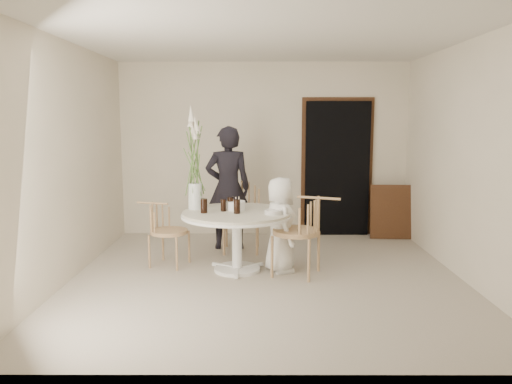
{
  "coord_description": "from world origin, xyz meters",
  "views": [
    {
      "loc": [
        -0.11,
        -5.61,
        1.83
      ],
      "look_at": [
        -0.12,
        0.3,
        0.96
      ],
      "focal_mm": 35.0,
      "sensor_mm": 36.0,
      "label": 1
    }
  ],
  "objects_px": {
    "chair_right": "(307,224)",
    "chair_far": "(242,205)",
    "girl": "(228,188)",
    "table": "(237,221)",
    "chair_left": "(161,224)",
    "boy": "(280,225)",
    "birthday_cake": "(236,206)",
    "flower_vase": "(195,163)"
  },
  "relations": [
    {
      "from": "chair_right",
      "to": "birthday_cake",
      "type": "bearing_deg",
      "value": -88.63
    },
    {
      "from": "chair_left",
      "to": "flower_vase",
      "type": "distance_m",
      "value": 0.9
    },
    {
      "from": "table",
      "to": "chair_left",
      "type": "xyz_separation_m",
      "value": [
        -0.97,
        0.25,
        -0.1
      ]
    },
    {
      "from": "chair_right",
      "to": "boy",
      "type": "bearing_deg",
      "value": -99.34
    },
    {
      "from": "chair_far",
      "to": "boy",
      "type": "distance_m",
      "value": 1.17
    },
    {
      "from": "chair_far",
      "to": "birthday_cake",
      "type": "bearing_deg",
      "value": -91.29
    },
    {
      "from": "chair_left",
      "to": "girl",
      "type": "height_order",
      "value": "girl"
    },
    {
      "from": "birthday_cake",
      "to": "flower_vase",
      "type": "distance_m",
      "value": 0.72
    },
    {
      "from": "chair_left",
      "to": "birthday_cake",
      "type": "distance_m",
      "value": 1.0
    },
    {
      "from": "chair_left",
      "to": "girl",
      "type": "distance_m",
      "value": 1.2
    },
    {
      "from": "birthday_cake",
      "to": "flower_vase",
      "type": "relative_size",
      "value": 0.18
    },
    {
      "from": "boy",
      "to": "flower_vase",
      "type": "distance_m",
      "value": 1.28
    },
    {
      "from": "table",
      "to": "chair_far",
      "type": "relative_size",
      "value": 1.37
    },
    {
      "from": "chair_right",
      "to": "chair_left",
      "type": "bearing_deg",
      "value": -82.92
    },
    {
      "from": "girl",
      "to": "birthday_cake",
      "type": "bearing_deg",
      "value": 94.29
    },
    {
      "from": "chair_right",
      "to": "girl",
      "type": "height_order",
      "value": "girl"
    },
    {
      "from": "boy",
      "to": "flower_vase",
      "type": "height_order",
      "value": "flower_vase"
    },
    {
      "from": "chair_right",
      "to": "chair_far",
      "type": "bearing_deg",
      "value": -126.16
    },
    {
      "from": "table",
      "to": "boy",
      "type": "xyz_separation_m",
      "value": [
        0.52,
        -0.01,
        -0.04
      ]
    },
    {
      "from": "birthday_cake",
      "to": "flower_vase",
      "type": "height_order",
      "value": "flower_vase"
    },
    {
      "from": "table",
      "to": "girl",
      "type": "bearing_deg",
      "value": 98.78
    },
    {
      "from": "chair_far",
      "to": "chair_right",
      "type": "xyz_separation_m",
      "value": [
        0.8,
        -1.25,
        -0.01
      ]
    },
    {
      "from": "chair_far",
      "to": "girl",
      "type": "xyz_separation_m",
      "value": [
        -0.19,
        0.03,
        0.24
      ]
    },
    {
      "from": "table",
      "to": "chair_far",
      "type": "bearing_deg",
      "value": 88.7
    },
    {
      "from": "chair_far",
      "to": "girl",
      "type": "bearing_deg",
      "value": 170.8
    },
    {
      "from": "table",
      "to": "birthday_cake",
      "type": "distance_m",
      "value": 0.2
    },
    {
      "from": "table",
      "to": "flower_vase",
      "type": "distance_m",
      "value": 0.87
    },
    {
      "from": "chair_far",
      "to": "boy",
      "type": "height_order",
      "value": "boy"
    },
    {
      "from": "chair_far",
      "to": "girl",
      "type": "height_order",
      "value": "girl"
    },
    {
      "from": "chair_far",
      "to": "chair_left",
      "type": "relative_size",
      "value": 1.21
    },
    {
      "from": "table",
      "to": "chair_right",
      "type": "bearing_deg",
      "value": -13.3
    },
    {
      "from": "table",
      "to": "chair_right",
      "type": "height_order",
      "value": "chair_right"
    },
    {
      "from": "boy",
      "to": "birthday_cake",
      "type": "xyz_separation_m",
      "value": [
        -0.53,
        0.12,
        0.21
      ]
    },
    {
      "from": "chair_left",
      "to": "chair_right",
      "type": "bearing_deg",
      "value": -88.01
    },
    {
      "from": "chair_left",
      "to": "girl",
      "type": "xyz_separation_m",
      "value": [
        0.8,
        0.83,
        0.35
      ]
    },
    {
      "from": "chair_far",
      "to": "chair_left",
      "type": "distance_m",
      "value": 1.28
    },
    {
      "from": "table",
      "to": "boy",
      "type": "height_order",
      "value": "boy"
    },
    {
      "from": "table",
      "to": "chair_far",
      "type": "height_order",
      "value": "chair_far"
    },
    {
      "from": "table",
      "to": "boy",
      "type": "bearing_deg",
      "value": -1.56
    },
    {
      "from": "girl",
      "to": "birthday_cake",
      "type": "height_order",
      "value": "girl"
    },
    {
      "from": "birthday_cake",
      "to": "chair_left",
      "type": "bearing_deg",
      "value": 171.26
    },
    {
      "from": "girl",
      "to": "chair_left",
      "type": "bearing_deg",
      "value": 41.71
    }
  ]
}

